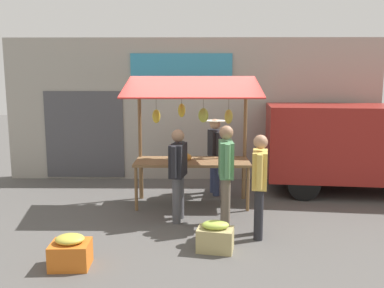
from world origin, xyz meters
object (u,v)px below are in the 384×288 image
(vendor_with_sunhat, at_px, (215,150))
(produce_crate_near, at_px, (70,252))
(shopper_with_shopping_bag, at_px, (226,168))
(produce_crate_side, at_px, (215,237))
(shopper_in_striped_shirt, at_px, (260,179))
(parked_van, at_px, (364,141))
(market_stall, at_px, (192,127))
(shopper_in_grey_tee, at_px, (178,169))

(vendor_with_sunhat, relative_size, produce_crate_near, 3.11)
(shopper_with_shopping_bag, height_order, produce_crate_side, shopper_with_shopping_bag)
(shopper_with_shopping_bag, height_order, shopper_in_striped_shirt, shopper_with_shopping_bag)
(shopper_with_shopping_bag, xyz_separation_m, shopper_in_striped_shirt, (-0.48, 0.50, -0.06))
(vendor_with_sunhat, distance_m, produce_crate_side, 3.05)
(shopper_with_shopping_bag, distance_m, parked_van, 3.79)
(vendor_with_sunhat, xyz_separation_m, shopper_with_shopping_bag, (-0.10, 1.90, 0.03))
(market_stall, xyz_separation_m, shopper_in_grey_tee, (0.23, 0.97, -0.62))
(parked_van, bearing_deg, shopper_with_shopping_bag, 41.14)
(vendor_with_sunhat, height_order, shopper_with_shopping_bag, shopper_with_shopping_bag)
(parked_van, bearing_deg, shopper_in_striped_shirt, 51.77)
(market_stall, bearing_deg, produce_crate_side, 99.00)
(shopper_with_shopping_bag, xyz_separation_m, produce_crate_near, (2.13, 1.59, -0.78))
(shopper_with_shopping_bag, xyz_separation_m, shopper_in_grey_tee, (0.80, -0.21, -0.06))
(vendor_with_sunhat, bearing_deg, shopper_with_shopping_bag, -7.98)
(vendor_with_sunhat, relative_size, shopper_in_striped_shirt, 1.01)
(market_stall, distance_m, produce_crate_near, 3.45)
(vendor_with_sunhat, height_order, parked_van, parked_van)
(shopper_in_striped_shirt, bearing_deg, produce_crate_side, 137.67)
(shopper_in_striped_shirt, xyz_separation_m, parked_van, (-2.63, -2.66, 0.20))
(parked_van, distance_m, produce_crate_near, 6.51)
(shopper_in_grey_tee, bearing_deg, vendor_with_sunhat, -11.31)
(shopper_in_grey_tee, relative_size, produce_crate_side, 2.84)
(market_stall, xyz_separation_m, vendor_with_sunhat, (-0.47, -0.72, -0.59))
(market_stall, height_order, vendor_with_sunhat, market_stall)
(shopper_with_shopping_bag, bearing_deg, vendor_with_sunhat, 2.48)
(market_stall, xyz_separation_m, parked_van, (-3.68, -0.97, -0.42))
(shopper_with_shopping_bag, relative_size, produce_crate_side, 3.00)
(produce_crate_side, bearing_deg, parked_van, -136.10)
(market_stall, bearing_deg, produce_crate_near, 60.55)
(shopper_with_shopping_bag, bearing_deg, produce_crate_side, 168.04)
(shopper_with_shopping_bag, bearing_deg, parked_van, -55.84)
(parked_van, relative_size, produce_crate_near, 8.81)
(parked_van, distance_m, produce_crate_side, 4.71)
(market_stall, xyz_separation_m, shopper_in_striped_shirt, (-1.05, 1.69, -0.61))
(shopper_in_striped_shirt, height_order, parked_van, parked_van)
(shopper_in_grey_tee, height_order, produce_crate_near, shopper_in_grey_tee)
(parked_van, relative_size, produce_crate_side, 8.13)
(vendor_with_sunhat, xyz_separation_m, shopper_in_grey_tee, (0.70, 1.69, -0.03))
(market_stall, distance_m, shopper_with_shopping_bag, 1.42)
(shopper_in_striped_shirt, relative_size, produce_crate_side, 2.85)
(market_stall, bearing_deg, vendor_with_sunhat, -123.14)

